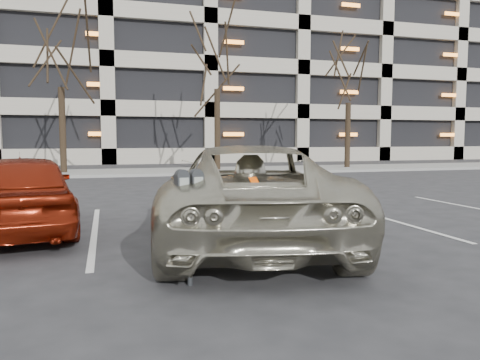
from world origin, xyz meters
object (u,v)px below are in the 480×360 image
at_px(parking_meter, 189,199).
at_px(car_red, 21,193).
at_px(tree_b, 59,32).
at_px(tree_d, 349,62).
at_px(suv_silver, 247,194).
at_px(tree_c, 217,38).

bearing_deg(parking_meter, car_red, 106.50).
distance_m(tree_b, tree_d, 14.01).
height_order(tree_b, tree_d, tree_b).
bearing_deg(car_red, tree_d, -144.30).
xyz_separation_m(tree_b, suv_silver, (3.91, -15.16, -5.43)).
distance_m(tree_b, tree_c, 7.00).
bearing_deg(suv_silver, tree_d, -112.71).
xyz_separation_m(tree_d, car_red, (-13.57, -13.48, -4.86)).
xyz_separation_m(tree_c, tree_d, (7.00, 0.00, -0.83)).
distance_m(tree_b, car_red, 14.56).
bearing_deg(suv_silver, car_red, -14.95).
bearing_deg(tree_c, parking_meter, -104.20).
relative_size(tree_b, tree_d, 1.11).
bearing_deg(tree_d, parking_meter, -123.54).
xyz_separation_m(tree_b, tree_d, (14.00, 0.00, -0.64)).
bearing_deg(parking_meter, tree_c, 60.29).
bearing_deg(parking_meter, suv_silver, 41.83).
relative_size(tree_c, tree_d, 1.15).
height_order(tree_d, car_red, tree_d).
xyz_separation_m(tree_d, parking_meter, (-11.32, -17.08, -4.59)).
bearing_deg(tree_d, car_red, -135.21).
height_order(tree_b, tree_c, tree_c).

